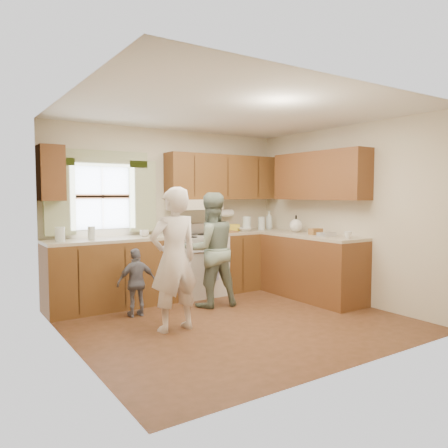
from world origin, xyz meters
TOP-DOWN VIEW (x-y plane):
  - room at (0.00, 0.00)m, footprint 3.80×3.80m
  - kitchen_fixtures at (0.61, 1.08)m, footprint 3.80×2.25m
  - stove at (0.30, 1.44)m, footprint 0.76×0.67m
  - woman_left at (-0.78, 0.08)m, footprint 0.60×0.41m
  - woman_right at (0.12, 0.76)m, footprint 0.84×0.71m
  - child at (-0.92, 0.85)m, footprint 0.51×0.23m

SIDE VIEW (x-z plane):
  - child at x=-0.92m, z-range 0.00..0.86m
  - stove at x=0.30m, z-range -0.07..1.00m
  - woman_right at x=0.12m, z-range 0.00..1.55m
  - woman_left at x=-0.78m, z-range 0.00..1.61m
  - kitchen_fixtures at x=0.61m, z-range -0.24..1.91m
  - room at x=0.00m, z-range -0.65..3.15m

